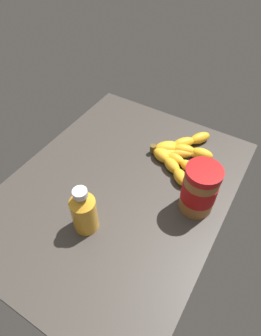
{
  "coord_description": "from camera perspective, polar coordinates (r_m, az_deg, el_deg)",
  "views": [
    {
      "loc": [
        45.0,
        31.91,
        68.5
      ],
      "look_at": [
        -4.95,
        1.52,
        4.97
      ],
      "focal_mm": 30.53,
      "sensor_mm": 36.0,
      "label": 1
    }
  ],
  "objects": [
    {
      "name": "honey_bottle",
      "position": [
        0.75,
        -9.03,
        -8.58
      ],
      "size": [
        6.75,
        6.75,
        15.29
      ],
      "color": "gold",
      "rests_on": "ground_plane"
    },
    {
      "name": "banana_bunch",
      "position": [
        0.97,
        9.73,
        2.93
      ],
      "size": [
        28.12,
        19.98,
        3.74
      ],
      "color": "gold",
      "rests_on": "ground_plane"
    },
    {
      "name": "ground_plane",
      "position": [
        0.89,
        -2.5,
        -4.45
      ],
      "size": [
        83.16,
        63.5,
        3.02
      ],
      "primitive_type": "cube",
      "color": "#38332D"
    },
    {
      "name": "peanut_butter_jar",
      "position": [
        0.8,
        13.62,
        -4.16
      ],
      "size": [
        9.75,
        9.75,
        15.54
      ],
      "color": "#9E602D",
      "rests_on": "ground_plane"
    }
  ]
}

